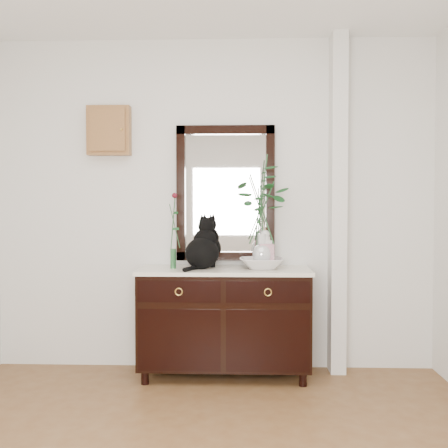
{
  "coord_description": "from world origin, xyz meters",
  "views": [
    {
      "loc": [
        0.24,
        -2.32,
        1.34
      ],
      "look_at": [
        0.1,
        1.63,
        1.2
      ],
      "focal_mm": 42.0,
      "sensor_mm": 36.0,
      "label": 1
    }
  ],
  "objects_px": {
    "cat": "(202,243)",
    "ginger_jar": "(265,248)",
    "lotus_bowl": "(262,263)",
    "sideboard": "(224,317)"
  },
  "relations": [
    {
      "from": "lotus_bowl",
      "to": "ginger_jar",
      "type": "height_order",
      "value": "ginger_jar"
    },
    {
      "from": "sideboard",
      "to": "cat",
      "type": "xyz_separation_m",
      "value": [
        -0.17,
        0.0,
        0.58
      ]
    },
    {
      "from": "cat",
      "to": "lotus_bowl",
      "type": "bearing_deg",
      "value": 20.52
    },
    {
      "from": "cat",
      "to": "lotus_bowl",
      "type": "xyz_separation_m",
      "value": [
        0.46,
        -0.0,
        -0.16
      ]
    },
    {
      "from": "cat",
      "to": "ginger_jar",
      "type": "relative_size",
      "value": 1.29
    },
    {
      "from": "lotus_bowl",
      "to": "sideboard",
      "type": "bearing_deg",
      "value": 179.77
    },
    {
      "from": "cat",
      "to": "lotus_bowl",
      "type": "relative_size",
      "value": 1.18
    },
    {
      "from": "sideboard",
      "to": "cat",
      "type": "height_order",
      "value": "cat"
    },
    {
      "from": "cat",
      "to": "ginger_jar",
      "type": "distance_m",
      "value": 0.49
    },
    {
      "from": "sideboard",
      "to": "cat",
      "type": "relative_size",
      "value": 3.31
    }
  ]
}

